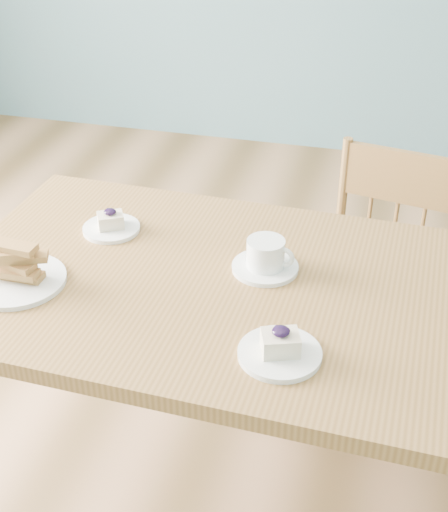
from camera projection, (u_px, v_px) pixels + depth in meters
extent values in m
cube|color=#A9774F|center=(255.00, 503.00, 2.01)|extent=(5.00, 5.00, 0.01)
cube|color=olive|center=(243.00, 292.00, 1.63)|extent=(1.40, 0.83, 0.04)
cylinder|color=olive|center=(77.00, 296.00, 2.25)|extent=(0.05, 0.05, 0.70)
cube|color=olive|center=(374.00, 304.00, 2.15)|extent=(0.44, 0.43, 0.04)
cylinder|color=olive|center=(301.00, 370.00, 2.20)|extent=(0.03, 0.03, 0.37)
cylinder|color=olive|center=(406.00, 402.00, 2.08)|extent=(0.03, 0.03, 0.37)
cylinder|color=olive|center=(332.00, 316.00, 2.43)|extent=(0.03, 0.03, 0.37)
cylinder|color=olive|center=(428.00, 342.00, 2.31)|extent=(0.03, 0.03, 0.37)
cylinder|color=olive|center=(342.00, 202.00, 2.21)|extent=(0.03, 0.03, 0.42)
cube|color=olive|center=(402.00, 177.00, 2.08)|extent=(0.32, 0.08, 0.16)
cylinder|color=olive|center=(367.00, 232.00, 2.22)|extent=(0.01, 0.01, 0.25)
cylinder|color=olive|center=(393.00, 238.00, 2.19)|extent=(0.01, 0.01, 0.25)
cylinder|color=olive|center=(419.00, 244.00, 2.16)|extent=(0.01, 0.01, 0.25)
cylinder|color=white|center=(280.00, 354.00, 1.41)|extent=(0.17, 0.17, 0.01)
cube|color=beige|center=(280.00, 343.00, 1.39)|extent=(0.09, 0.08, 0.04)
ellipsoid|color=black|center=(281.00, 331.00, 1.38)|extent=(0.04, 0.04, 0.02)
sphere|color=black|center=(287.00, 331.00, 1.38)|extent=(0.01, 0.01, 0.01)
sphere|color=black|center=(277.00, 328.00, 1.38)|extent=(0.01, 0.01, 0.01)
sphere|color=black|center=(282.00, 335.00, 1.37)|extent=(0.01, 0.01, 0.01)
cylinder|color=white|center=(111.00, 228.00, 1.82)|extent=(0.15, 0.15, 0.01)
cube|color=beige|center=(111.00, 220.00, 1.81)|extent=(0.08, 0.08, 0.04)
ellipsoid|color=black|center=(110.00, 212.00, 1.80)|extent=(0.03, 0.03, 0.01)
sphere|color=black|center=(114.00, 212.00, 1.80)|extent=(0.01, 0.01, 0.01)
sphere|color=black|center=(108.00, 210.00, 1.80)|extent=(0.01, 0.01, 0.01)
sphere|color=black|center=(110.00, 214.00, 1.79)|extent=(0.01, 0.01, 0.01)
cylinder|color=white|center=(265.00, 267.00, 1.67)|extent=(0.16, 0.16, 0.01)
cylinder|color=white|center=(266.00, 253.00, 1.65)|extent=(0.10, 0.10, 0.07)
cylinder|color=#9A6945|center=(266.00, 243.00, 1.63)|extent=(0.08, 0.08, 0.00)
torus|color=white|center=(284.00, 257.00, 1.63)|extent=(0.05, 0.02, 0.05)
cylinder|color=white|center=(17.00, 281.00, 1.62)|extent=(0.22, 0.22, 0.01)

